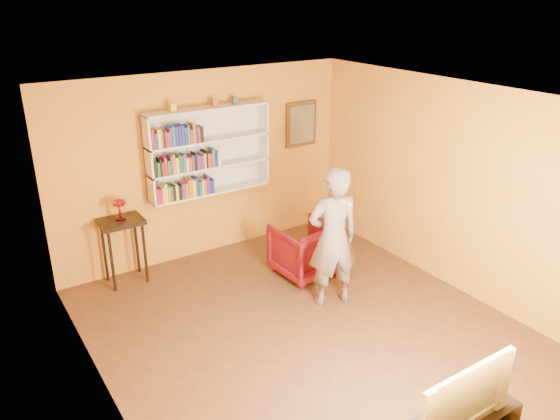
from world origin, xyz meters
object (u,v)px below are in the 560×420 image
at_px(ruby_lustre, 119,205).
at_px(television, 456,392).
at_px(bookshelf, 207,150).
at_px(console_table, 122,231).
at_px(person, 333,238).
at_px(armchair, 305,250).

height_order(ruby_lustre, television, ruby_lustre).
height_order(bookshelf, console_table, bookshelf).
relative_size(console_table, person, 0.51).
relative_size(bookshelf, armchair, 2.24).
bearing_deg(armchair, television, 72.20).
distance_m(armchair, television, 3.51).
bearing_deg(ruby_lustre, bookshelf, 6.66).
bearing_deg(person, armchair, -87.14).
distance_m(ruby_lustre, television, 4.68).
bearing_deg(armchair, console_table, -30.10).
bearing_deg(ruby_lustre, person, -44.11).
bearing_deg(console_table, bookshelf, 6.66).
distance_m(console_table, television, 4.66).
relative_size(armchair, television, 0.79).
bearing_deg(console_table, armchair, -27.95).
bearing_deg(television, ruby_lustre, 104.93).
xyz_separation_m(bookshelf, ruby_lustre, (-1.37, -0.16, -0.48)).
relative_size(bookshelf, console_table, 1.98).
relative_size(ruby_lustre, television, 0.29).
bearing_deg(television, bookshelf, 87.96).
height_order(armchair, person, person).
distance_m(bookshelf, console_table, 1.61).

